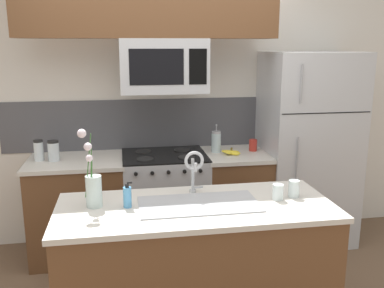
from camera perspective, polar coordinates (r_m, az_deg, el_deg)
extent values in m
cube|color=silver|center=(4.24, -0.27, 4.99)|extent=(5.20, 0.10, 2.60)
cube|color=#4C4C51|center=(4.17, -4.22, 2.73)|extent=(2.97, 0.01, 0.48)
cube|color=brown|center=(4.05, -14.87, -8.48)|extent=(0.82, 0.62, 0.88)
cube|color=beige|center=(3.91, -15.26, -2.27)|extent=(0.85, 0.65, 0.03)
cube|color=brown|center=(4.17, 5.66, -7.48)|extent=(0.58, 0.62, 0.88)
cube|color=beige|center=(4.03, 5.81, -1.41)|extent=(0.61, 0.65, 0.03)
cube|color=#B7BABF|center=(4.04, -3.61, -7.83)|extent=(0.76, 0.62, 0.91)
cube|color=black|center=(3.90, -3.70, -1.50)|extent=(0.76, 0.62, 0.01)
cylinder|color=black|center=(3.76, -6.26, -1.98)|extent=(0.15, 0.15, 0.01)
cylinder|color=black|center=(3.79, -0.75, -1.75)|extent=(0.15, 0.15, 0.01)
cylinder|color=black|center=(4.02, -6.50, -0.98)|extent=(0.15, 0.15, 0.01)
cylinder|color=black|center=(4.05, -1.34, -0.77)|extent=(0.15, 0.15, 0.01)
cylinder|color=black|center=(3.59, -7.50, -3.98)|extent=(0.03, 0.02, 0.03)
cylinder|color=black|center=(3.60, -5.32, -3.89)|extent=(0.03, 0.02, 0.03)
cylinder|color=black|center=(3.61, -3.15, -3.79)|extent=(0.03, 0.02, 0.03)
cylinder|color=black|center=(3.63, -1.00, -3.69)|extent=(0.03, 0.02, 0.03)
cylinder|color=black|center=(3.65, 1.13, -3.59)|extent=(0.03, 0.02, 0.03)
cube|color=#B7BABF|center=(3.76, -3.85, 10.36)|extent=(0.74, 0.40, 0.46)
cube|color=black|center=(3.55, -4.73, 10.19)|extent=(0.45, 0.00, 0.29)
cube|color=black|center=(3.60, 0.80, 10.27)|extent=(0.15, 0.00, 0.29)
cube|color=brown|center=(3.73, -5.84, 18.43)|extent=(2.15, 0.34, 0.60)
cube|color=#B7BABF|center=(4.28, 15.00, -0.58)|extent=(0.85, 0.72, 1.84)
cube|color=black|center=(3.89, 17.55, 3.96)|extent=(0.82, 0.00, 0.01)
cylinder|color=#99999E|center=(3.73, 14.41, 7.78)|extent=(0.01, 0.01, 0.33)
cylinder|color=#99999E|center=(3.89, 13.73, -4.14)|extent=(0.01, 0.01, 0.70)
cylinder|color=silver|center=(3.95, -19.76, -0.93)|extent=(0.08, 0.08, 0.17)
cylinder|color=black|center=(3.93, -19.86, 0.37)|extent=(0.08, 0.08, 0.02)
cylinder|color=silver|center=(3.90, -17.97, -1.00)|extent=(0.10, 0.10, 0.16)
cylinder|color=black|center=(3.88, -18.06, 0.29)|extent=(0.09, 0.09, 0.02)
ellipsoid|color=yellow|center=(3.94, 5.14, -1.15)|extent=(0.16, 0.13, 0.06)
ellipsoid|color=yellow|center=(3.96, 5.17, -1.09)|extent=(0.18, 0.08, 0.05)
ellipsoid|color=yellow|center=(3.94, 5.33, -1.14)|extent=(0.17, 0.04, 0.06)
ellipsoid|color=yellow|center=(3.96, 5.35, -1.08)|extent=(0.18, 0.09, 0.07)
ellipsoid|color=yellow|center=(3.95, 5.48, -1.13)|extent=(0.17, 0.12, 0.05)
cylinder|color=brown|center=(3.94, 5.30, -0.70)|extent=(0.02, 0.02, 0.03)
cylinder|color=silver|center=(4.02, 3.23, 0.17)|extent=(0.09, 0.09, 0.18)
cylinder|color=#A3A3AA|center=(4.00, 3.25, 1.57)|extent=(0.08, 0.08, 0.02)
cylinder|color=#A3A3AA|center=(3.99, 3.26, 2.06)|extent=(0.01, 0.01, 0.05)
sphere|color=#A3A3AA|center=(3.98, 3.26, 2.53)|extent=(0.02, 0.02, 0.02)
cylinder|color=#B22D23|center=(4.11, 8.14, -0.15)|extent=(0.08, 0.08, 0.11)
cube|color=brown|center=(2.94, 0.50, -16.73)|extent=(1.72, 0.71, 0.88)
cube|color=beige|center=(2.74, 0.52, -8.45)|extent=(1.75, 0.74, 0.03)
cube|color=#ADAFB5|center=(2.74, 0.93, -8.00)|extent=(0.76, 0.39, 0.01)
cube|color=#ADAFB5|center=(2.74, -2.72, -9.76)|extent=(0.30, 0.30, 0.15)
cube|color=#ADAFB5|center=(2.80, 4.49, -9.27)|extent=(0.30, 0.30, 0.15)
cylinder|color=#B7BABF|center=(2.95, 0.10, -6.28)|extent=(0.04, 0.04, 0.02)
cylinder|color=#B7BABF|center=(2.91, 0.10, -4.05)|extent=(0.02, 0.02, 0.22)
torus|color=#B7BABF|center=(2.83, 0.29, -2.25)|extent=(0.13, 0.02, 0.13)
cylinder|color=#B7BABF|center=(2.79, 0.48, -3.14)|extent=(0.02, 0.02, 0.06)
cube|color=#B7BABF|center=(2.95, 0.77, -5.78)|extent=(0.07, 0.01, 0.01)
cylinder|color=#4C93C6|center=(2.70, -8.61, -7.04)|extent=(0.05, 0.05, 0.13)
cylinder|color=black|center=(2.68, -8.67, -5.49)|extent=(0.02, 0.02, 0.02)
cube|color=black|center=(2.67, -8.34, -5.11)|extent=(0.03, 0.01, 0.01)
cylinder|color=silver|center=(2.86, 11.38, -6.29)|extent=(0.07, 0.07, 0.10)
cylinder|color=silver|center=(2.93, 13.43, -5.80)|extent=(0.07, 0.07, 0.11)
cylinder|color=silver|center=(2.74, -12.95, -6.17)|extent=(0.10, 0.10, 0.20)
cylinder|color=silver|center=(2.76, -12.88, -7.42)|extent=(0.09, 0.09, 0.06)
cylinder|color=#386B2D|center=(2.70, -13.22, -4.45)|extent=(0.02, 0.03, 0.26)
sphere|color=silver|center=(2.65, -13.54, -1.85)|extent=(0.04, 0.04, 0.04)
cylinder|color=#386B2D|center=(2.70, -13.69, -2.86)|extent=(0.06, 0.01, 0.41)
sphere|color=silver|center=(2.65, -14.50, 1.38)|extent=(0.05, 0.05, 0.05)
cylinder|color=#386B2D|center=(2.68, -13.31, -3.73)|extent=(0.02, 0.05, 0.33)
sphere|color=silver|center=(2.62, -13.74, -0.34)|extent=(0.05, 0.05, 0.05)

